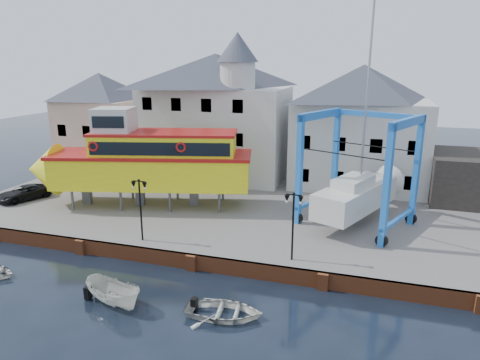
# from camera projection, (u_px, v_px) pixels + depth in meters

# --- Properties ---
(ground) EXTENTS (140.00, 140.00, 0.00)m
(ground) POSITION_uv_depth(u_px,v_px,m) (192.00, 270.00, 26.40)
(ground) COLOR black
(ground) RESTS_ON ground
(hardstanding) EXTENTS (44.00, 22.00, 1.00)m
(hardstanding) POSITION_uv_depth(u_px,v_px,m) (242.00, 207.00, 36.41)
(hardstanding) COLOR #5F5956
(hardstanding) RESTS_ON ground
(quay_wall) EXTENTS (44.00, 0.47, 1.00)m
(quay_wall) POSITION_uv_depth(u_px,v_px,m) (192.00, 262.00, 26.37)
(quay_wall) COLOR brown
(quay_wall) RESTS_ON ground
(building_pink) EXTENTS (8.00, 7.00, 10.30)m
(building_pink) POSITION_uv_depth(u_px,v_px,m) (102.00, 122.00, 46.41)
(building_pink) COLOR #D3A391
(building_pink) RESTS_ON hardstanding
(building_white_main) EXTENTS (14.00, 8.30, 14.00)m
(building_white_main) POSITION_uv_depth(u_px,v_px,m) (217.00, 114.00, 42.77)
(building_white_main) COLOR beige
(building_white_main) RESTS_ON hardstanding
(building_white_right) EXTENTS (12.00, 8.00, 11.20)m
(building_white_right) POSITION_uv_depth(u_px,v_px,m) (360.00, 127.00, 39.64)
(building_white_right) COLOR beige
(building_white_right) RESTS_ON hardstanding
(shed_dark) EXTENTS (8.00, 7.00, 4.00)m
(shed_dark) POSITION_uv_depth(u_px,v_px,m) (479.00, 178.00, 35.95)
(shed_dark) COLOR black
(shed_dark) RESTS_ON hardstanding
(lamp_post_left) EXTENTS (1.12, 0.32, 4.20)m
(lamp_post_left) POSITION_uv_depth(u_px,v_px,m) (140.00, 194.00, 27.52)
(lamp_post_left) COLOR black
(lamp_post_left) RESTS_ON hardstanding
(lamp_post_right) EXTENTS (1.12, 0.32, 4.20)m
(lamp_post_right) POSITION_uv_depth(u_px,v_px,m) (293.00, 209.00, 24.71)
(lamp_post_right) COLOR black
(lamp_post_right) RESTS_ON hardstanding
(tour_boat) EXTENTS (18.76, 8.62, 7.95)m
(tour_boat) POSITION_uv_depth(u_px,v_px,m) (139.00, 160.00, 34.42)
(tour_boat) COLOR #59595E
(tour_boat) RESTS_ON hardstanding
(travel_lift) EXTENTS (8.78, 10.34, 15.34)m
(travel_lift) POSITION_uv_depth(u_px,v_px,m) (362.00, 187.00, 31.28)
(travel_lift) COLOR blue
(travel_lift) RESTS_ON hardstanding
(van) EXTENTS (3.53, 4.80, 1.21)m
(van) POSITION_uv_depth(u_px,v_px,m) (24.00, 193.00, 36.52)
(van) COLOR black
(van) RESTS_ON hardstanding
(motorboat_a) EXTENTS (4.07, 2.51, 1.48)m
(motorboat_a) POSITION_uv_depth(u_px,v_px,m) (114.00, 304.00, 22.69)
(motorboat_a) COLOR silver
(motorboat_a) RESTS_ON ground
(motorboat_b) EXTENTS (4.25, 3.28, 0.81)m
(motorboat_b) POSITION_uv_depth(u_px,v_px,m) (224.00, 316.00, 21.58)
(motorboat_b) COLOR silver
(motorboat_b) RESTS_ON ground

